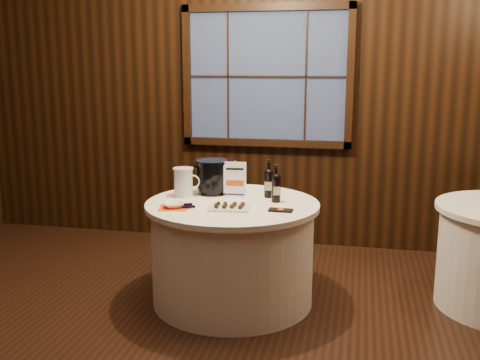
% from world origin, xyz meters
% --- Properties ---
extents(back_wall, '(6.00, 0.10, 3.00)m').
position_xyz_m(back_wall, '(0.00, 2.48, 1.54)').
color(back_wall, black).
rests_on(back_wall, ground).
extents(main_table, '(1.28, 1.28, 0.77)m').
position_xyz_m(main_table, '(0.00, 1.00, 0.39)').
color(main_table, white).
rests_on(main_table, ground).
extents(sign_stand, '(0.17, 0.09, 0.28)m').
position_xyz_m(sign_stand, '(-0.02, 1.19, 0.87)').
color(sign_stand, silver).
rests_on(sign_stand, main_table).
extents(port_bottle_left, '(0.07, 0.07, 0.29)m').
position_xyz_m(port_bottle_left, '(0.23, 1.22, 0.90)').
color(port_bottle_left, black).
rests_on(port_bottle_left, main_table).
extents(port_bottle_right, '(0.07, 0.08, 0.28)m').
position_xyz_m(port_bottle_right, '(0.31, 1.08, 0.89)').
color(port_bottle_right, black).
rests_on(port_bottle_right, main_table).
extents(ice_bucket, '(0.26, 0.26, 0.27)m').
position_xyz_m(ice_bucket, '(-0.21, 1.24, 0.91)').
color(ice_bucket, black).
rests_on(ice_bucket, main_table).
extents(chocolate_plate, '(0.30, 0.22, 0.04)m').
position_xyz_m(chocolate_plate, '(0.02, 0.80, 0.79)').
color(chocolate_plate, white).
rests_on(chocolate_plate, main_table).
extents(chocolate_box, '(0.17, 0.09, 0.01)m').
position_xyz_m(chocolate_box, '(0.38, 0.83, 0.78)').
color(chocolate_box, black).
rests_on(chocolate_box, main_table).
extents(grape_bunch, '(0.15, 0.08, 0.03)m').
position_xyz_m(grape_bunch, '(-0.27, 0.76, 0.79)').
color(grape_bunch, black).
rests_on(grape_bunch, main_table).
extents(glass_pitcher, '(0.21, 0.16, 0.22)m').
position_xyz_m(glass_pitcher, '(-0.41, 1.11, 0.88)').
color(glass_pitcher, white).
rests_on(glass_pitcher, main_table).
extents(orange_napkin, '(0.24, 0.24, 0.00)m').
position_xyz_m(orange_napkin, '(-0.37, 0.76, 0.77)').
color(orange_napkin, '#FF4F15').
rests_on(orange_napkin, main_table).
extents(cracker_bowl, '(0.18, 0.18, 0.03)m').
position_xyz_m(cracker_bowl, '(-0.37, 0.76, 0.79)').
color(cracker_bowl, white).
rests_on(cracker_bowl, orange_napkin).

